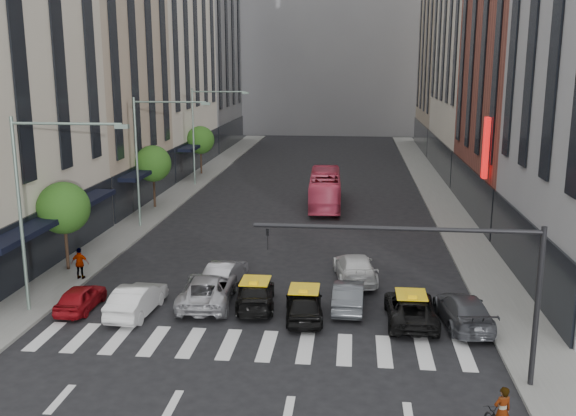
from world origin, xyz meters
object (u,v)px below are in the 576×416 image
(streetlamp_near, at_px, (38,189))
(taxi_center, at_px, (304,304))
(car_red, at_px, (81,297))
(bus, at_px, (325,189))
(streetlamp_far, at_px, (203,124))
(pedestrian_far, at_px, (80,263))
(streetlamp_mid, at_px, (150,145))
(car_white_front, at_px, (137,299))
(taxi_left, at_px, (255,294))

(streetlamp_near, bearing_deg, taxi_center, 2.71)
(car_red, xyz_separation_m, bus, (10.45, 23.75, 0.82))
(streetlamp_far, relative_size, pedestrian_far, 5.31)
(streetlamp_mid, xyz_separation_m, pedestrian_far, (-0.36, -11.51, -4.91))
(car_white_front, height_order, bus, bus)
(taxi_left, relative_size, taxi_center, 1.07)
(streetlamp_near, relative_size, car_white_front, 2.09)
(streetlamp_mid, bearing_deg, pedestrian_far, -91.77)
(streetlamp_far, xyz_separation_m, taxi_center, (11.94, -31.43, -5.20))
(taxi_left, bearing_deg, streetlamp_near, 4.09)
(taxi_center, height_order, bus, bus)
(streetlamp_mid, distance_m, pedestrian_far, 12.52)
(streetlamp_near, xyz_separation_m, car_white_front, (4.15, 0.37, -5.20))
(streetlamp_mid, relative_size, car_white_front, 2.09)
(streetlamp_near, bearing_deg, bus, 64.13)
(car_red, relative_size, taxi_left, 0.81)
(car_red, relative_size, car_white_front, 0.83)
(streetlamp_near, bearing_deg, taxi_left, 10.74)
(car_red, bearing_deg, streetlamp_far, -87.17)
(streetlamp_mid, height_order, taxi_center, streetlamp_mid)
(taxi_left, height_order, pedestrian_far, pedestrian_far)
(taxi_left, bearing_deg, car_white_front, 8.33)
(streetlamp_near, height_order, taxi_left, streetlamp_near)
(streetlamp_near, height_order, bus, streetlamp_near)
(taxi_left, xyz_separation_m, taxi_center, (2.44, -1.24, 0.06))
(streetlamp_mid, distance_m, bus, 15.12)
(streetlamp_mid, bearing_deg, car_white_front, -75.12)
(taxi_center, bearing_deg, streetlamp_mid, -57.63)
(streetlamp_near, relative_size, bus, 0.88)
(streetlamp_near, height_order, taxi_center, streetlamp_near)
(taxi_left, bearing_deg, car_red, 1.89)
(car_white_front, xyz_separation_m, pedestrian_far, (-4.51, 4.12, 0.29))
(streetlamp_near, bearing_deg, pedestrian_far, 94.54)
(taxi_left, height_order, bus, bus)
(streetlamp_far, xyz_separation_m, pedestrian_far, (-0.36, -27.51, -4.91))
(taxi_left, height_order, taxi_center, taxi_center)
(pedestrian_far, bearing_deg, car_red, 115.37)
(streetlamp_far, xyz_separation_m, car_red, (1.34, -31.42, -5.30))
(taxi_center, bearing_deg, car_white_front, -3.93)
(car_red, xyz_separation_m, car_white_front, (2.81, -0.21, 0.10))
(streetlamp_near, relative_size, pedestrian_far, 5.31)
(streetlamp_near, height_order, car_red, streetlamp_near)
(taxi_left, relative_size, bus, 0.43)
(car_red, relative_size, bus, 0.35)
(car_white_front, bearing_deg, taxi_center, -174.79)
(taxi_center, bearing_deg, car_red, -5.42)
(streetlamp_near, xyz_separation_m, car_red, (1.34, 0.58, -5.30))
(car_white_front, height_order, taxi_left, car_white_front)
(streetlamp_near, xyz_separation_m, taxi_center, (11.94, 0.57, -5.20))
(streetlamp_far, distance_m, pedestrian_far, 27.95)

